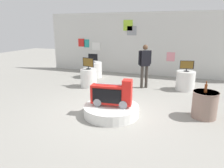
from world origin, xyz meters
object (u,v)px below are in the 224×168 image
object	(u,v)px
display_pedestal_left_rear	(89,78)
side_table_round	(205,104)
display_pedestal_right_rear	(93,70)
shopper_browsing_near_truck	(145,63)
tv_on_center_rear	(187,65)
main_display_pedestal	(111,110)
display_pedestal_center_rear	(185,81)
tv_on_right_rear	(93,58)
novelty_firetruck_tv	(112,95)
tv_on_left_rear	(88,63)
bottle_on_side_table	(206,88)

from	to	relation	value
display_pedestal_left_rear	side_table_round	world-z (taller)	display_pedestal_left_rear
display_pedestal_right_rear	side_table_round	bearing A→B (deg)	-34.44
display_pedestal_right_rear	shopper_browsing_near_truck	size ratio (longest dim) A/B	0.49
tv_on_center_rear	main_display_pedestal	bearing A→B (deg)	-119.88
display_pedestal_center_rear	side_table_round	size ratio (longest dim) A/B	1.01
display_pedestal_center_rear	side_table_round	world-z (taller)	display_pedestal_center_rear
tv_on_right_rear	shopper_browsing_near_truck	xyz separation A→B (m)	(2.75, -1.02, 0.06)
novelty_firetruck_tv	display_pedestal_center_rear	distance (m)	3.81
display_pedestal_center_rear	display_pedestal_right_rear	world-z (taller)	same
tv_on_right_rear	shopper_browsing_near_truck	world-z (taller)	shopper_browsing_near_truck
shopper_browsing_near_truck	novelty_firetruck_tv	bearing A→B (deg)	-95.36
display_pedestal_center_rear	tv_on_right_rear	world-z (taller)	tv_on_right_rear
tv_on_left_rear	bottle_on_side_table	bearing A→B (deg)	-22.44
tv_on_center_rear	bottle_on_side_table	xyz separation A→B (m)	(0.52, -2.65, -0.12)
tv_on_left_rear	tv_on_center_rear	bearing A→B (deg)	12.97
display_pedestal_right_rear	tv_on_right_rear	world-z (taller)	tv_on_right_rear
main_display_pedestal	display_pedestal_center_rear	xyz separation A→B (m)	(1.90, 3.31, 0.23)
novelty_firetruck_tv	display_pedestal_center_rear	bearing A→B (deg)	60.46
tv_on_left_rear	display_pedestal_center_rear	xyz separation A→B (m)	(3.79, 0.88, -0.63)
side_table_round	main_display_pedestal	bearing A→B (deg)	-163.62
novelty_firetruck_tv	bottle_on_side_table	xyz separation A→B (m)	(2.40, 0.65, 0.26)
side_table_round	display_pedestal_left_rear	bearing A→B (deg)	158.46
tv_on_left_rear	side_table_round	xyz separation A→B (m)	(4.34, -1.71, -0.63)
tv_on_left_rear	display_pedestal_right_rear	size ratio (longest dim) A/B	0.63
novelty_firetruck_tv	tv_on_left_rear	xyz separation A→B (m)	(-1.92, 2.43, 0.41)
main_display_pedestal	tv_on_left_rear	world-z (taller)	tv_on_left_rear
side_table_round	bottle_on_side_table	world-z (taller)	bottle_on_side_table
novelty_firetruck_tv	display_pedestal_left_rear	distance (m)	3.11
tv_on_left_rear	novelty_firetruck_tv	bearing A→B (deg)	-51.79
side_table_round	bottle_on_side_table	bearing A→B (deg)	-111.59
display_pedestal_center_rear	bottle_on_side_table	size ratio (longest dim) A/B	2.45
novelty_firetruck_tv	bottle_on_side_table	size ratio (longest dim) A/B	3.78
tv_on_center_rear	tv_on_right_rear	world-z (taller)	tv_on_center_rear
novelty_firetruck_tv	tv_on_center_rear	world-z (taller)	tv_on_center_rear
tv_on_center_rear	side_table_round	bearing A→B (deg)	-77.97
side_table_round	bottle_on_side_table	size ratio (longest dim) A/B	2.41
shopper_browsing_near_truck	side_table_round	bearing A→B (deg)	-47.42
side_table_round	display_pedestal_center_rear	bearing A→B (deg)	101.99
bottle_on_side_table	shopper_browsing_near_truck	size ratio (longest dim) A/B	0.17
tv_on_left_rear	shopper_browsing_near_truck	xyz separation A→B (m)	(2.20, 0.62, 0.03)
tv_on_center_rear	tv_on_left_rear	bearing A→B (deg)	-167.03
main_display_pedestal	display_pedestal_right_rear	bearing A→B (deg)	120.94
tv_on_right_rear	bottle_on_side_table	xyz separation A→B (m)	(4.86, -3.42, -0.11)
shopper_browsing_near_truck	display_pedestal_center_rear	bearing A→B (deg)	9.24
shopper_browsing_near_truck	display_pedestal_left_rear	bearing A→B (deg)	-164.42
display_pedestal_center_rear	display_pedestal_right_rear	xyz separation A→B (m)	(-4.34, 0.77, 0.00)
main_display_pedestal	tv_on_right_rear	bearing A→B (deg)	120.97
display_pedestal_left_rear	shopper_browsing_near_truck	world-z (taller)	shopper_browsing_near_truck
main_display_pedestal	tv_on_right_rear	distance (m)	4.82
novelty_firetruck_tv	display_pedestal_center_rear	xyz separation A→B (m)	(1.88, 3.31, -0.23)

